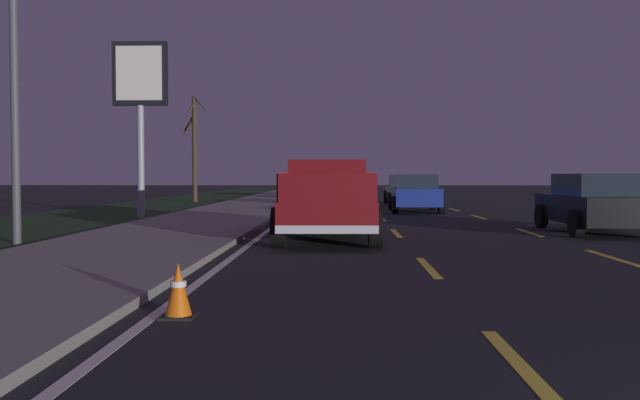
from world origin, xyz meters
TOP-DOWN VIEW (x-y plane):
  - ground at (27.00, 0.00)m, footprint 144.00×144.00m
  - sidewalk_shoulder at (27.00, 7.45)m, footprint 108.00×4.00m
  - grass_verge at (27.00, 12.45)m, footprint 108.00×6.00m
  - lane_markings at (29.30, 3.09)m, footprint 108.00×7.04m
  - pickup_truck at (13.11, 3.51)m, footprint 5.46×2.36m
  - sedan_green at (31.58, -0.12)m, footprint 4.40×2.02m
  - sedan_black at (14.79, -3.39)m, footprint 4.43×2.07m
  - sedan_blue at (24.91, 0.12)m, footprint 4.44×2.09m
  - sedan_white at (41.47, 3.34)m, footprint 4.43×2.07m
  - gas_price_sign at (20.35, 10.17)m, footprint 0.27×1.90m
  - street_light_near at (11.52, 9.92)m, footprint 0.36×1.97m
  - bare_tree_far at (34.63, 11.46)m, footprint 1.16×1.46m
  - traffic_cone_near at (4.18, 4.87)m, footprint 0.36×0.36m

SIDE VIEW (x-z plane):
  - ground at x=27.00m, z-range 0.00..0.00m
  - grass_verge at x=27.00m, z-range 0.00..0.01m
  - lane_markings at x=29.30m, z-range 0.00..0.01m
  - sidewalk_shoulder at x=27.00m, z-range 0.00..0.12m
  - traffic_cone_near at x=4.18m, z-range -0.01..0.57m
  - sedan_green at x=31.58m, z-range 0.01..1.55m
  - sedan_black at x=14.79m, z-range 0.01..1.55m
  - sedan_blue at x=24.91m, z-range 0.01..1.55m
  - sedan_white at x=41.47m, z-range 0.01..1.55m
  - pickup_truck at x=13.11m, z-range -0.02..1.85m
  - bare_tree_far at x=34.63m, z-range 0.12..6.14m
  - street_light_near at x=11.52m, z-range 0.80..8.20m
  - gas_price_sign at x=20.35m, z-range 1.50..7.63m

